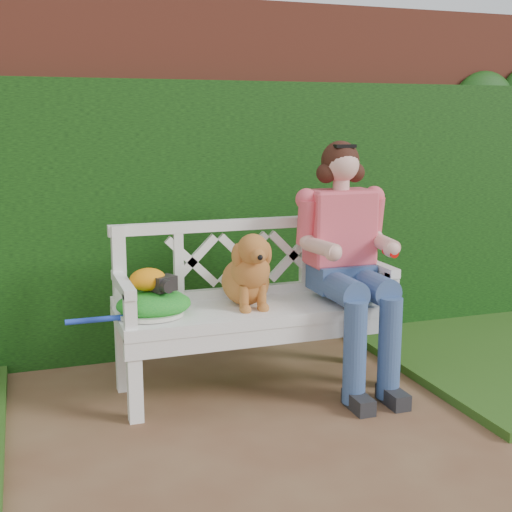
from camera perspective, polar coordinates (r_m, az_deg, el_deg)
name	(u,v)px	position (r m, az deg, el deg)	size (l,w,h in m)	color
ground	(279,472)	(3.03, 1.90, -17.59)	(60.00, 60.00, 0.00)	brown
brick_wall	(176,177)	(4.50, -6.69, 6.54)	(10.00, 0.30, 2.20)	brown
ivy_hedge	(184,220)	(4.31, -5.99, 3.01)	(10.00, 0.18, 1.70)	#1E5F13
garden_bench	(256,347)	(3.79, 0.00, -7.59)	(1.58, 0.60, 0.48)	white
seated_woman	(343,268)	(3.85, 7.23, -1.00)	(0.55, 0.74, 1.31)	#E53643
dog	(247,268)	(3.66, -0.75, -1.02)	(0.28, 0.37, 0.41)	brown
tennis_racket	(146,315)	(3.52, -9.15, -4.89)	(0.62, 0.26, 0.03)	silver
green_bag	(154,303)	(3.54, -8.52, -3.93)	(0.38, 0.30, 0.13)	green
camera_item	(164,283)	(3.51, -7.70, -2.28)	(0.12, 0.09, 0.08)	black
baseball_glove	(148,279)	(3.52, -9.00, -1.94)	(0.19, 0.14, 0.12)	orange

